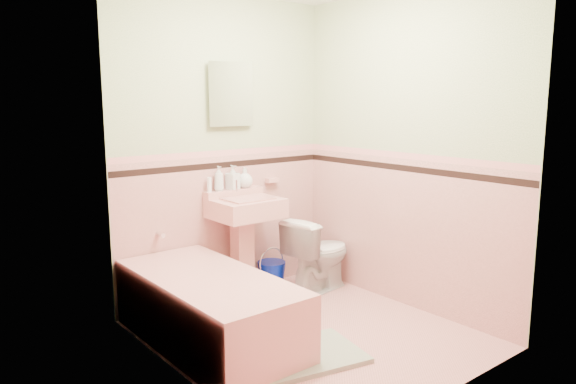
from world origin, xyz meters
TOP-DOWN VIEW (x-y plane):
  - floor at (0.00, 0.00)m, footprint 2.20×2.20m
  - wall_back at (0.00, 1.10)m, footprint 2.50×0.00m
  - wall_front at (0.00, -1.10)m, footprint 2.50×0.00m
  - wall_left at (-1.00, 0.00)m, footprint 0.00×2.50m
  - wall_right at (1.00, 0.00)m, footprint 0.00×2.50m
  - wainscot_back at (0.00, 1.09)m, footprint 2.00×0.00m
  - wainscot_front at (0.00, -1.09)m, footprint 2.00×0.00m
  - wainscot_left at (-0.99, 0.00)m, footprint 0.00×2.20m
  - wainscot_right at (0.99, 0.00)m, footprint 0.00×2.20m
  - accent_back at (0.00, 1.08)m, footprint 2.00×0.00m
  - accent_front at (0.00, -1.08)m, footprint 2.00×0.00m
  - accent_left at (-0.98, 0.00)m, footprint 0.00×2.20m
  - accent_right at (0.98, 0.00)m, footprint 0.00×2.20m
  - cap_back at (0.00, 1.08)m, footprint 2.00×0.00m
  - cap_front at (0.00, -1.08)m, footprint 2.00×0.00m
  - cap_left at (-0.98, 0.00)m, footprint 0.00×2.20m
  - cap_right at (0.98, 0.00)m, footprint 0.00×2.20m
  - bathtub at (-0.63, 0.33)m, footprint 0.70×1.50m
  - tub_faucet at (-0.63, 1.05)m, footprint 0.04×0.12m
  - sink at (0.05, 0.86)m, footprint 0.55×0.48m
  - sink_faucet at (0.05, 1.00)m, footprint 0.02×0.02m
  - medicine_cabinet at (0.05, 1.07)m, footprint 0.36×0.04m
  - soap_dish at (0.47, 1.06)m, footprint 0.12×0.07m
  - soap_bottle_left at (-0.09, 1.04)m, footprint 0.08×0.08m
  - soap_bottle_mid at (0.04, 1.04)m, footprint 0.11×0.11m
  - soap_bottle_right at (0.17, 1.04)m, footprint 0.14×0.14m
  - tube at (-0.18, 1.04)m, footprint 0.05×0.05m
  - toilet at (0.67, 0.64)m, footprint 0.69×0.46m
  - bucket at (0.36, 0.92)m, footprint 0.33×0.33m
  - bath_mat at (-0.30, -0.25)m, footprint 0.89×0.68m
  - shoe at (-0.26, -0.17)m, footprint 0.15×0.08m

SIDE VIEW (x-z plane):
  - floor at x=0.00m, z-range 0.00..0.00m
  - bath_mat at x=-0.30m, z-range 0.00..0.03m
  - shoe at x=-0.26m, z-range 0.03..0.09m
  - bucket at x=0.36m, z-range 0.00..0.25m
  - bathtub at x=-0.63m, z-range 0.00..0.45m
  - toilet at x=0.67m, z-range 0.00..0.66m
  - sink at x=0.05m, z-range 0.00..0.86m
  - wainscot_back at x=0.00m, z-range -0.40..1.60m
  - wainscot_front at x=0.00m, z-range -0.40..1.60m
  - wainscot_left at x=-0.99m, z-range -0.50..1.70m
  - wainscot_right at x=0.99m, z-range -0.50..1.70m
  - tub_faucet at x=-0.63m, z-range 0.61..0.65m
  - sink_faucet at x=0.05m, z-range 0.90..1.00m
  - soap_dish at x=0.47m, z-range 0.93..0.97m
  - tube at x=-0.18m, z-range 0.92..1.04m
  - soap_bottle_right at x=0.17m, z-range 0.92..1.09m
  - soap_bottle_mid at x=0.04m, z-range 0.92..1.12m
  - soap_bottle_left at x=-0.09m, z-range 0.92..1.12m
  - accent_left at x=-0.98m, z-range 0.02..2.22m
  - accent_right at x=0.98m, z-range 0.02..2.22m
  - accent_back at x=0.00m, z-range 0.12..2.12m
  - accent_front at x=0.00m, z-range 0.12..2.12m
  - cap_back at x=0.00m, z-range 0.22..2.22m
  - cap_front at x=0.00m, z-range 0.22..2.22m
  - cap_left at x=-0.98m, z-range 0.12..2.32m
  - cap_right at x=0.98m, z-range 0.12..2.32m
  - wall_back at x=0.00m, z-range 0.00..2.50m
  - wall_front at x=0.00m, z-range 0.00..2.50m
  - wall_left at x=-1.00m, z-range 0.00..2.50m
  - wall_right at x=1.00m, z-range 0.00..2.50m
  - medicine_cabinet at x=0.05m, z-range 1.48..1.92m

